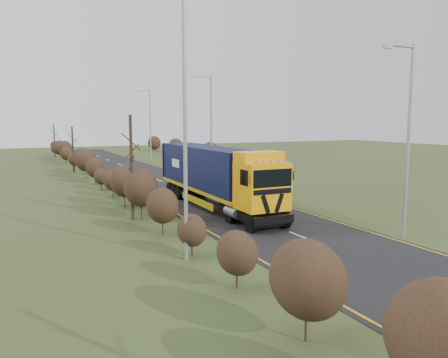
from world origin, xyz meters
TOP-DOWN VIEW (x-y plane):
  - ground at (0.00, 0.00)m, footprint 160.00×160.00m
  - road at (0.00, 10.00)m, footprint 8.00×120.00m
  - layby at (6.50, 20.00)m, footprint 6.00×18.00m
  - lane_markings at (0.00, 9.69)m, footprint 7.52×116.00m
  - hedgerow at (-6.00, 7.89)m, footprint 2.24×102.04m
  - lorry at (-0.80, 4.95)m, footprint 2.85×14.67m
  - car_red_hatchback at (7.09, 15.16)m, footprint 1.91×4.26m
  - car_blue_sedan at (7.97, 20.97)m, footprint 3.02×4.60m
  - streetlight_near at (4.48, -5.66)m, footprint 1.97×0.19m
  - streetlight_mid at (4.88, 18.29)m, footprint 2.13×0.20m
  - streetlight_far at (5.55, 41.14)m, footprint 2.15×0.20m
  - left_pole at (-6.37, -4.27)m, footprint 0.16×0.16m
  - speed_sign at (4.92, 10.50)m, footprint 0.66×0.10m
  - warning_board at (5.80, 22.54)m, footprint 0.78×0.11m

SIDE VIEW (x-z plane):
  - ground at x=0.00m, z-range 0.00..0.00m
  - road at x=0.00m, z-range 0.00..0.02m
  - layby at x=6.50m, z-range 0.00..0.02m
  - lane_markings at x=0.00m, z-range 0.03..0.03m
  - car_red_hatchback at x=7.09m, z-range 0.00..1.42m
  - car_blue_sedan at x=7.97m, z-range 0.00..1.43m
  - warning_board at x=5.80m, z-range 0.24..2.28m
  - hedgerow at x=-6.00m, z-range -1.41..4.64m
  - speed_sign at x=4.92m, z-range 0.48..2.87m
  - lorry at x=-0.80m, z-range 0.28..4.36m
  - streetlight_near at x=4.48m, z-range 0.48..9.76m
  - streetlight_mid at x=4.88m, z-range 0.55..10.62m
  - streetlight_far at x=5.55m, z-range 0.55..10.69m
  - left_pole at x=-6.37m, z-range 0.00..11.39m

